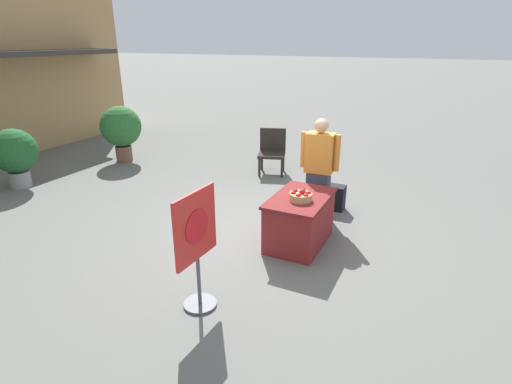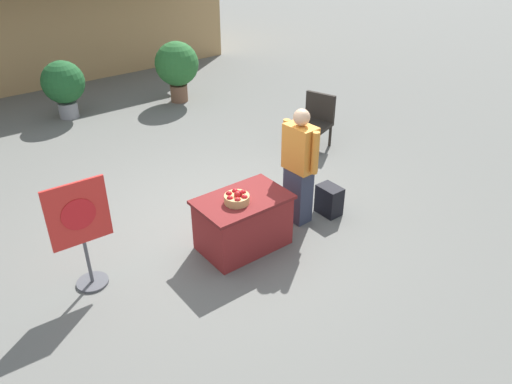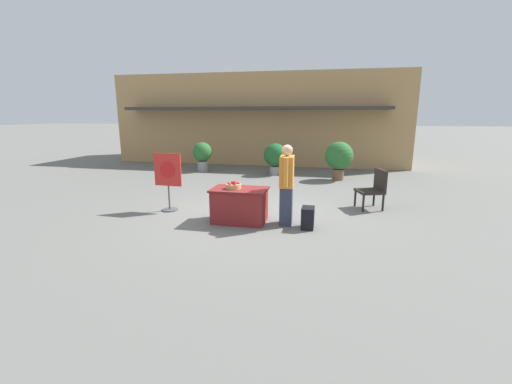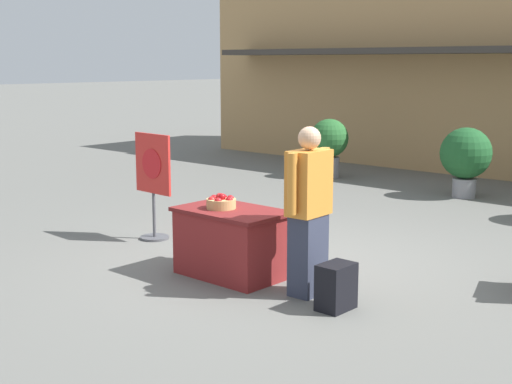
% 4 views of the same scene
% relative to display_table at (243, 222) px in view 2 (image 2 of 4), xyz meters
% --- Properties ---
extents(ground_plane, '(120.00, 120.00, 0.00)m').
position_rel_display_table_xyz_m(ground_plane, '(0.12, 0.67, -0.35)').
color(ground_plane, slate).
extents(display_table, '(1.13, 0.72, 0.70)m').
position_rel_display_table_xyz_m(display_table, '(0.00, 0.00, 0.00)').
color(display_table, maroon).
rests_on(display_table, ground_plane).
extents(apple_basket, '(0.30, 0.30, 0.16)m').
position_rel_display_table_xyz_m(apple_basket, '(-0.11, -0.04, 0.41)').
color(apple_basket, tan).
rests_on(apple_basket, display_table).
extents(person_visitor, '(0.28, 0.61, 1.60)m').
position_rel_display_table_xyz_m(person_visitor, '(0.95, 0.05, 0.46)').
color(person_visitor, '#33384C').
rests_on(person_visitor, ground_plane).
extents(backpack, '(0.24, 0.34, 0.42)m').
position_rel_display_table_xyz_m(backpack, '(1.40, -0.11, -0.14)').
color(backpack, black).
rests_on(backpack, ground_plane).
extents(poster_board, '(0.66, 0.36, 1.32)m').
position_rel_display_table_xyz_m(poster_board, '(-1.80, 0.47, 0.39)').
color(poster_board, '#4C4C51').
rests_on(poster_board, ground_plane).
extents(patio_chair, '(0.70, 0.70, 0.93)m').
position_rel_display_table_xyz_m(patio_chair, '(2.79, 1.64, 0.15)').
color(patio_chair, '#28231E').
rests_on(patio_chair, ground_plane).
extents(potted_plant_near_left, '(0.92, 0.92, 1.28)m').
position_rel_display_table_xyz_m(potted_plant_near_left, '(2.04, 5.11, 0.43)').
color(potted_plant_near_left, brown).
rests_on(potted_plant_near_left, ground_plane).
extents(potted_plant_near_right, '(0.83, 0.83, 1.14)m').
position_rel_display_table_xyz_m(potted_plant_near_right, '(-0.20, 5.66, 0.33)').
color(potted_plant_near_right, gray).
rests_on(potted_plant_near_right, ground_plane).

